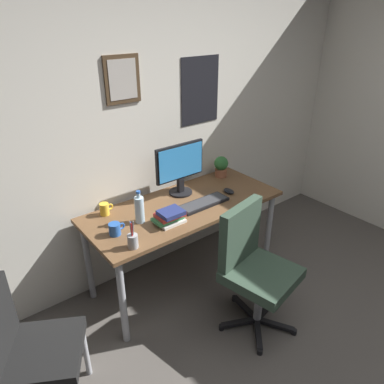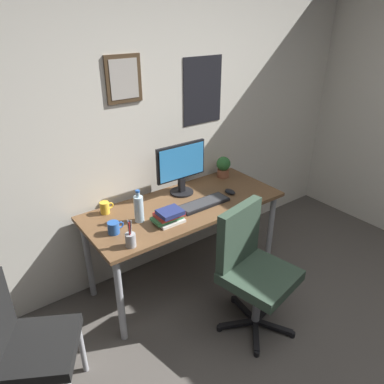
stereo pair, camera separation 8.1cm
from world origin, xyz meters
name	(u,v)px [view 1 (the left image)]	position (x,y,z in m)	size (l,w,h in m)	color
wall_back	(160,123)	(0.00, 2.15, 1.30)	(4.40, 0.10, 2.60)	silver
desk	(184,213)	(-0.08, 1.73, 0.66)	(1.61, 0.68, 0.74)	brown
office_chair	(253,263)	(0.02, 1.05, 0.53)	(0.58, 0.57, 0.95)	#334738
side_chair	(28,347)	(-1.46, 1.32, 0.50)	(0.57, 0.57, 0.88)	black
monitor	(180,167)	(0.02, 1.91, 0.98)	(0.46, 0.20, 0.43)	black
keyboard	(204,203)	(0.04, 1.63, 0.76)	(0.43, 0.15, 0.03)	black
computer_mouse	(229,191)	(0.34, 1.65, 0.76)	(0.06, 0.11, 0.04)	black
water_bottle	(139,209)	(-0.49, 1.72, 0.85)	(0.07, 0.07, 0.25)	silver
coffee_mug_near	(105,209)	(-0.65, 1.97, 0.79)	(0.11, 0.07, 0.09)	yellow
coffee_mug_far	(115,229)	(-0.72, 1.68, 0.79)	(0.12, 0.08, 0.09)	#2659B2
potted_plant	(221,166)	(0.52, 1.96, 0.85)	(0.13, 0.13, 0.19)	brown
pen_cup	(133,240)	(-0.70, 1.47, 0.80)	(0.07, 0.07, 0.20)	#9EA0A5
book_stack_left	(170,216)	(-0.33, 1.57, 0.79)	(0.23, 0.17, 0.10)	silver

